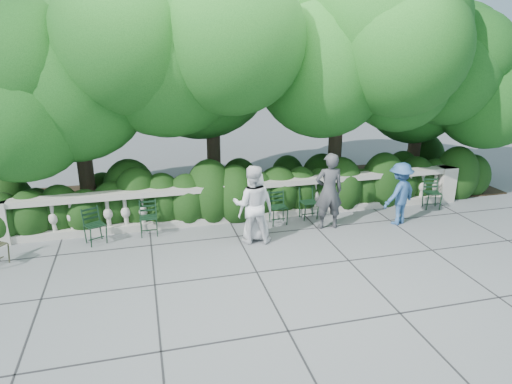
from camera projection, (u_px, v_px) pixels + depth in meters
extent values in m
plane|color=#5B5D63|center=(267.00, 248.00, 10.15)|extent=(90.00, 90.00, 0.00)
cube|color=#9E998E|center=(248.00, 216.00, 11.77)|extent=(12.00, 0.32, 0.18)
cube|color=#9E998E|center=(248.00, 185.00, 11.50)|extent=(12.00, 0.36, 0.14)
cube|color=#9E998E|center=(445.00, 184.00, 13.00)|extent=(0.44, 0.44, 1.00)
cylinder|color=#3F3023|center=(85.00, 161.00, 11.87)|extent=(0.40, 0.40, 2.80)
ellipsoid|color=#103E11|center=(71.00, 72.00, 10.74)|extent=(5.28, 5.28, 3.96)
cylinder|color=#3F3023|center=(213.00, 138.00, 13.15)|extent=(0.40, 0.40, 3.40)
ellipsoid|color=#103E11|center=(213.00, 38.00, 11.80)|extent=(6.24, 6.24, 4.68)
cylinder|color=#3F3023|center=(335.00, 144.00, 13.40)|extent=(0.40, 0.40, 3.00)
ellipsoid|color=#103E11|center=(347.00, 59.00, 12.21)|extent=(5.52, 5.52, 4.14)
cylinder|color=#3F3023|center=(415.00, 141.00, 14.64)|extent=(0.40, 0.40, 2.60)
ellipsoid|color=#103E11|center=(430.00, 75.00, 13.60)|extent=(4.80, 4.80, 3.60)
imported|color=silver|center=(256.00, 206.00, 10.38)|extent=(0.83, 0.59, 1.62)
imported|color=#3A3B3F|center=(329.00, 191.00, 10.97)|extent=(0.73, 0.51, 1.89)
imported|color=white|center=(252.00, 204.00, 10.23)|extent=(1.01, 0.86, 1.80)
imported|color=#2D5287|center=(400.00, 194.00, 11.29)|extent=(1.17, 0.93, 1.58)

